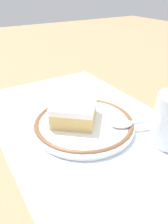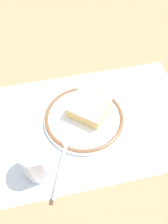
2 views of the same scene
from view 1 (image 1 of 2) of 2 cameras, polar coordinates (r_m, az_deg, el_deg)
The scene contains 5 objects.
ground_plane at distance 0.41m, azimuth 1.80°, elevation -4.66°, with size 2.40×2.40×0.00m, color #9E7551.
placemat at distance 0.41m, azimuth 1.81°, elevation -4.57°, with size 0.53×0.31×0.00m, color silver.
plate at distance 0.41m, azimuth 0.00°, elevation -2.99°, with size 0.18×0.18×0.02m.
cake_slice at distance 0.40m, azimuth -2.55°, elevation 0.35°, with size 0.11×0.11×0.04m.
spoon at distance 0.41m, azimuth 13.59°, elevation -2.56°, with size 0.07×0.14×0.01m.
Camera 1 is at (0.28, -0.18, 0.23)m, focal length 35.31 mm.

